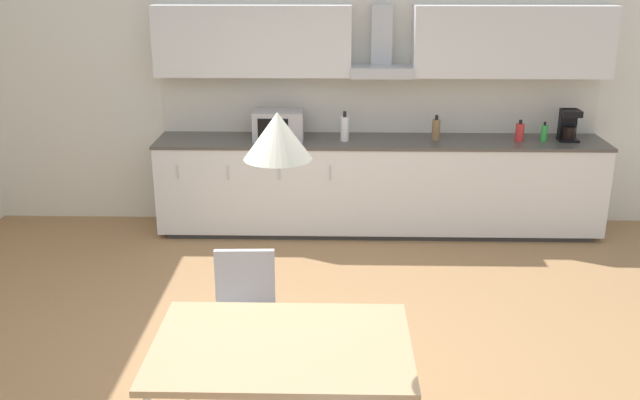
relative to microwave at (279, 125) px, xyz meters
The scene contains 14 objects.
ground_plane 2.84m from the microwave, 86.41° to the right, with size 9.41×8.81×0.02m, color #9E754C.
wall_back 0.47m from the microwave, 66.11° to the left, with size 7.53×0.10×2.64m, color silver.
kitchen_counter 1.15m from the microwave, ahead, with size 4.34×0.67×0.94m.
backsplash_tile 1.04m from the microwave, 17.43° to the left, with size 4.32×0.02×0.56m, color silver.
upper_wall_cabinets 1.26m from the microwave, ahead, with size 4.32×0.40×0.66m.
microwave is the anchor object (origin of this frame).
coffee_maker 2.79m from the microwave, ahead, with size 0.18×0.19×0.30m.
bottle_green 2.55m from the microwave, ahead, with size 0.06×0.06×0.19m.
bottle_white 0.64m from the microwave, ahead, with size 0.08×0.08×0.29m.
bottle_red 2.32m from the microwave, ahead, with size 0.08×0.08×0.21m.
bottle_brown 1.52m from the microwave, ahead, with size 0.08×0.08×0.24m.
dining_table 3.57m from the microwave, 85.36° to the right, with size 1.32×0.89×0.75m.
chair_far_left 2.77m from the microwave, 90.27° to the right, with size 0.42×0.42×0.87m.
pendant_lamp 3.63m from the microwave, 85.36° to the right, with size 0.32×0.32×0.22m, color silver.
Camera 1 is at (0.39, -4.11, 2.61)m, focal length 40.00 mm.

